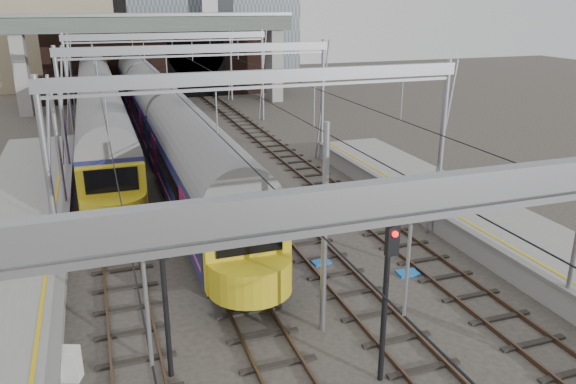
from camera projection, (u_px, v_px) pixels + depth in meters
name	position (u px, v px, depth m)	size (l,w,h in m)	color
ground	(348.00, 364.00, 16.85)	(160.00, 160.00, 0.00)	#38332D
tracks	(230.00, 203.00, 30.25)	(14.40, 80.00, 0.22)	#4C3828
overhead_line	(201.00, 67.00, 33.94)	(16.80, 80.00, 8.00)	gray
retaining_wall	(163.00, 58.00, 62.32)	(28.00, 2.75, 9.00)	black
overbridge	(154.00, 34.00, 55.63)	(28.00, 3.00, 9.25)	gray
train_main	(144.00, 91.00, 50.40)	(3.08, 71.13, 5.20)	black
train_second	(98.00, 95.00, 48.41)	(3.06, 53.08, 5.18)	black
signal_near_left	(164.00, 285.00, 15.32)	(0.35, 0.46, 4.70)	black
signal_near_centre	(387.00, 285.00, 15.12)	(0.36, 0.47, 4.91)	black
relay_cabinet	(71.00, 364.00, 16.02)	(0.51, 0.43, 1.02)	silver
equip_cover_a	(234.00, 268.00, 22.84)	(0.89, 0.63, 0.10)	blue
equip_cover_b	(321.00, 262.00, 23.32)	(0.73, 0.51, 0.09)	blue
equip_cover_c	(408.00, 273.00, 22.39)	(0.85, 0.60, 0.10)	blue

